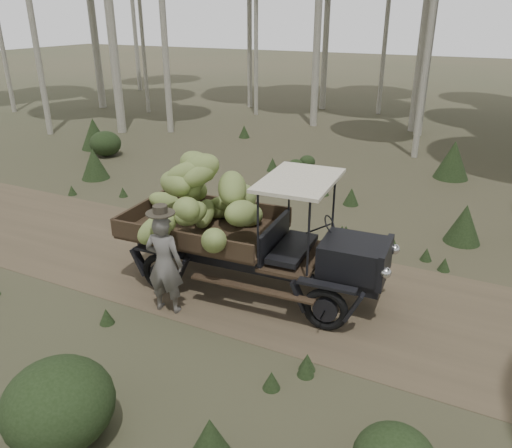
% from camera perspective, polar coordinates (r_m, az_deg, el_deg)
% --- Properties ---
extents(ground, '(120.00, 120.00, 0.00)m').
position_cam_1_polar(ground, '(11.21, -7.60, -4.47)').
color(ground, '#473D2B').
rests_on(ground, ground).
extents(dirt_track, '(70.00, 4.00, 0.01)m').
position_cam_1_polar(dirt_track, '(11.21, -7.60, -4.45)').
color(dirt_track, brown).
rests_on(dirt_track, ground).
extents(banana_truck, '(5.43, 2.77, 2.76)m').
position_cam_1_polar(banana_truck, '(9.73, -3.21, 1.37)').
color(banana_truck, black).
rests_on(banana_truck, ground).
extents(farmer, '(0.77, 0.59, 2.09)m').
position_cam_1_polar(farmer, '(9.16, -10.43, -4.37)').
color(farmer, '#5D5955').
rests_on(farmer, ground).
extents(undergrowth, '(23.19, 20.81, 1.39)m').
position_cam_1_polar(undergrowth, '(8.25, -9.96, -11.30)').
color(undergrowth, '#233319').
rests_on(undergrowth, ground).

